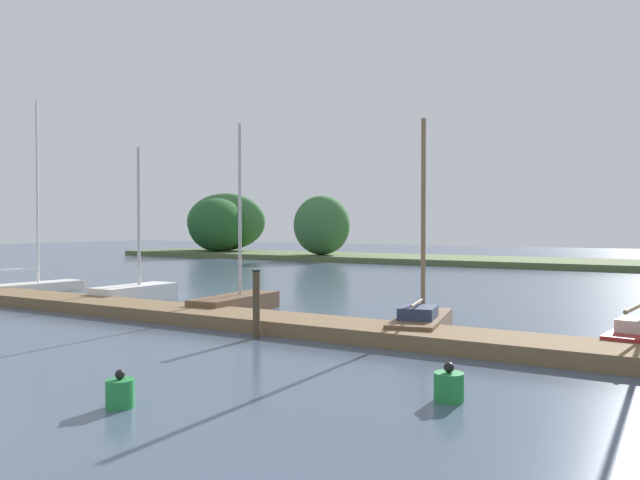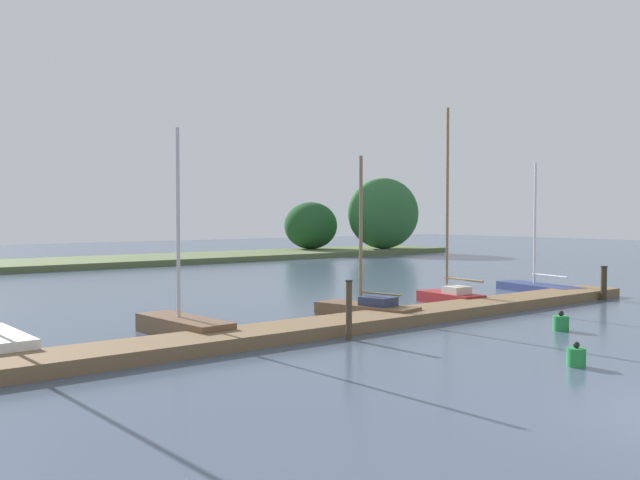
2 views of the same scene
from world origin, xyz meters
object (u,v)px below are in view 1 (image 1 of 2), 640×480
object	(u,v)px
sailboat_3	(422,319)
mooring_piling_1	(256,304)
sailboat_2	(238,301)
sailboat_0	(36,284)
channel_buoy_1	(449,386)
sailboat_1	(137,291)
channel_buoy_0	(120,393)

from	to	relation	value
sailboat_3	mooring_piling_1	world-z (taller)	sailboat_3
sailboat_2	sailboat_3	bearing A→B (deg)	-100.73
sailboat_0	mooring_piling_1	bearing A→B (deg)	-100.27
sailboat_0	channel_buoy_1	size ratio (longest dim) A/B	12.87
sailboat_3	mooring_piling_1	bearing A→B (deg)	118.79
sailboat_1	sailboat_2	distance (m)	4.87
sailboat_1	mooring_piling_1	distance (m)	9.03
channel_buoy_1	channel_buoy_0	bearing A→B (deg)	-144.20
sailboat_3	channel_buoy_0	distance (m)	8.57
mooring_piling_1	channel_buoy_0	bearing A→B (deg)	-72.17
sailboat_3	channel_buoy_0	size ratio (longest dim) A/B	9.56
mooring_piling_1	channel_buoy_0	size ratio (longest dim) A/B	2.90
sailboat_0	sailboat_1	size ratio (longest dim) A/B	1.40
sailboat_2	channel_buoy_0	distance (m)	10.51
sailboat_2	channel_buoy_0	size ratio (longest dim) A/B	10.43
sailboat_0	sailboat_2	size ratio (longest dim) A/B	1.31
sailboat_0	sailboat_2	xyz separation A→B (m)	(10.43, -0.07, -0.01)
mooring_piling_1	channel_buoy_0	distance (m)	6.03
sailboat_2	channel_buoy_0	world-z (taller)	sailboat_2
sailboat_2	mooring_piling_1	size ratio (longest dim) A/B	3.59
sailboat_2	channel_buoy_1	size ratio (longest dim) A/B	9.86
sailboat_3	mooring_piling_1	distance (m)	4.18
channel_buoy_0	channel_buoy_1	xyz separation A→B (m)	(4.02, 2.90, 0.01)
sailboat_3	channel_buoy_1	world-z (taller)	sailboat_3
sailboat_1	channel_buoy_0	bearing A→B (deg)	-134.67
sailboat_0	mooring_piling_1	distance (m)	14.21
sailboat_3	channel_buoy_1	size ratio (longest dim) A/B	9.03
sailboat_2	channel_buoy_1	world-z (taller)	sailboat_2
sailboat_2	channel_buoy_0	xyz separation A→B (m)	(5.17, -9.15, -0.11)
sailboat_1	mooring_piling_1	xyz separation A→B (m)	(8.20, -3.75, 0.47)
sailboat_2	mooring_piling_1	bearing A→B (deg)	-140.63
channel_buoy_0	channel_buoy_1	distance (m)	4.96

